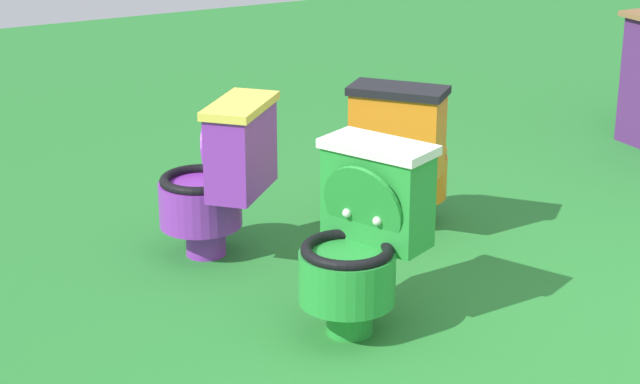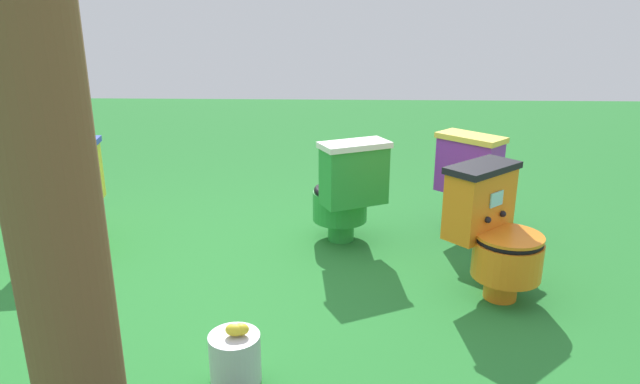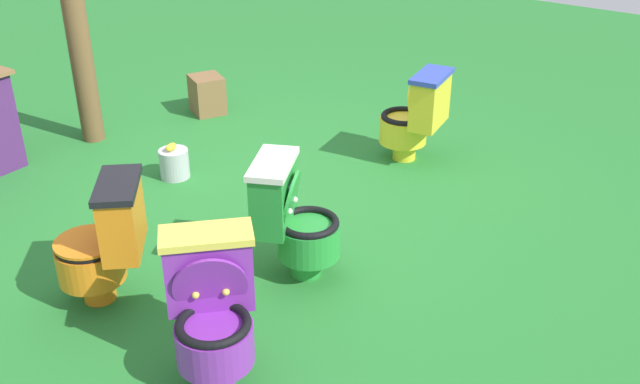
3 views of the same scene
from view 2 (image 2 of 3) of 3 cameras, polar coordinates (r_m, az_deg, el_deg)
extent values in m
plane|color=#26752D|center=(3.17, -8.78, -11.02)|extent=(14.00, 14.00, 0.00)
cylinder|color=yellow|center=(3.99, -23.97, -4.99)|extent=(0.21, 0.21, 0.14)
cylinder|color=yellow|center=(3.92, -24.36, -2.82)|extent=(0.42, 0.42, 0.20)
torus|color=black|center=(3.88, -24.57, -1.27)|extent=(0.41, 0.41, 0.04)
cylinder|color=#3347B2|center=(3.90, -24.47, -1.99)|extent=(0.28, 0.28, 0.01)
cube|color=yellow|center=(4.02, -24.07, 1.73)|extent=(0.44, 0.25, 0.37)
cube|color=#3347B2|center=(3.97, -24.44, 4.54)|extent=(0.46, 0.28, 0.04)
cube|color=#8CE0E5|center=(3.91, -24.56, 2.01)|extent=(0.11, 0.03, 0.08)
cylinder|color=yellow|center=(3.93, -24.43, 1.11)|extent=(0.36, 0.15, 0.35)
sphere|color=#3347B2|center=(3.92, -23.41, 0.65)|extent=(0.04, 0.04, 0.04)
sphere|color=#3347B2|center=(3.96, -25.35, 0.56)|extent=(0.04, 0.04, 0.04)
cylinder|color=green|center=(3.91, 2.12, -3.81)|extent=(0.24, 0.24, 0.14)
cylinder|color=green|center=(3.87, 2.01, -1.37)|extent=(0.49, 0.49, 0.20)
torus|color=black|center=(3.83, 2.03, 0.21)|extent=(0.47, 0.47, 0.04)
cylinder|color=white|center=(3.85, 2.02, -0.53)|extent=(0.32, 0.32, 0.01)
cube|color=green|center=(3.62, 3.44, 1.61)|extent=(0.45, 0.35, 0.37)
cube|color=white|center=(3.56, 3.50, 4.74)|extent=(0.48, 0.38, 0.04)
cube|color=#8CE0E5|center=(3.69, 2.74, 2.77)|extent=(0.10, 0.06, 0.08)
cylinder|color=green|center=(3.71, 2.73, 1.80)|extent=(0.35, 0.23, 0.35)
sphere|color=white|center=(3.69, 1.72, 1.17)|extent=(0.04, 0.04, 0.04)
sphere|color=white|center=(3.75, 3.65, 1.42)|extent=(0.04, 0.04, 0.04)
cylinder|color=purple|center=(4.22, 15.51, -2.82)|extent=(0.25, 0.25, 0.14)
cylinder|color=purple|center=(4.18, 15.85, -0.57)|extent=(0.52, 0.52, 0.20)
torus|color=black|center=(4.14, 15.98, 0.90)|extent=(0.50, 0.50, 0.04)
cylinder|color=#EACC4C|center=(4.16, 15.92, 0.21)|extent=(0.34, 0.34, 0.01)
cube|color=purple|center=(3.94, 14.69, 2.42)|extent=(0.43, 0.42, 0.37)
cube|color=#EACC4C|center=(3.89, 14.93, 5.30)|extent=(0.46, 0.46, 0.04)
cube|color=#8CE0E5|center=(4.01, 15.51, 3.38)|extent=(0.08, 0.08, 0.08)
cylinder|color=purple|center=(4.02, 15.42, 2.48)|extent=(0.31, 0.31, 0.35)
sphere|color=#EACC4C|center=(4.07, 14.58, 2.22)|extent=(0.04, 0.04, 0.04)
sphere|color=#EACC4C|center=(4.00, 16.27, 1.81)|extent=(0.04, 0.04, 0.04)
cylinder|color=orange|center=(3.31, 17.67, -8.98)|extent=(0.25, 0.25, 0.14)
cylinder|color=orange|center=(3.23, 18.25, -6.41)|extent=(0.52, 0.52, 0.20)
torus|color=black|center=(3.19, 18.45, -4.57)|extent=(0.50, 0.50, 0.04)
cylinder|color=black|center=(3.21, 18.36, -5.43)|extent=(0.34, 0.34, 0.01)
cube|color=orange|center=(3.24, 15.74, -1.08)|extent=(0.43, 0.42, 0.37)
cube|color=black|center=(3.18, 16.05, 2.37)|extent=(0.47, 0.45, 0.04)
cube|color=#8CE0E5|center=(3.17, 17.31, -0.69)|extent=(0.09, 0.08, 0.08)
cylinder|color=orange|center=(3.18, 18.49, -4.21)|extent=(0.51, 0.51, 0.02)
sphere|color=black|center=(3.26, 17.88, -2.11)|extent=(0.04, 0.04, 0.04)
sphere|color=black|center=(3.14, 16.50, -2.70)|extent=(0.04, 0.04, 0.04)
cylinder|color=brown|center=(1.19, -24.87, -3.94)|extent=(0.18, 0.18, 2.24)
cylinder|color=#B7B7BF|center=(2.54, -8.51, -16.16)|extent=(0.22, 0.22, 0.22)
ellipsoid|color=yellow|center=(2.46, -8.67, -13.51)|extent=(0.07, 0.05, 0.05)
ellipsoid|color=yellow|center=(2.46, -8.44, -13.54)|extent=(0.07, 0.05, 0.05)
ellipsoid|color=yellow|center=(2.46, -7.96, -13.48)|extent=(0.07, 0.05, 0.05)
camera|label=1|loc=(6.56, -31.88, 19.86)|focal=63.99mm
camera|label=3|loc=(6.53, 30.91, 23.84)|focal=40.63mm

